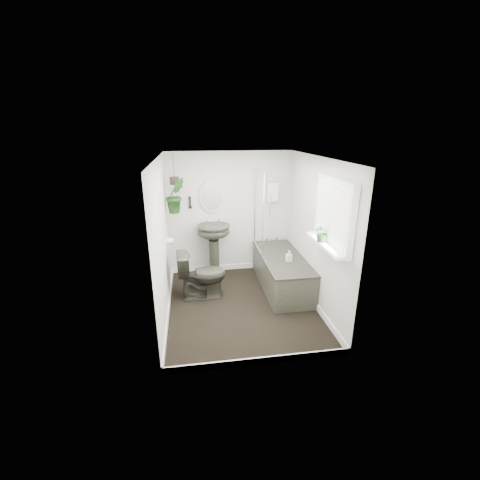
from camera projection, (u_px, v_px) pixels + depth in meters
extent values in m
cube|color=black|center=(241.00, 305.00, 5.15)|extent=(2.30, 2.80, 0.02)
cube|color=white|center=(242.00, 157.00, 4.38)|extent=(2.30, 2.80, 0.02)
cube|color=silver|center=(230.00, 213.00, 6.08)|extent=(2.30, 0.02, 2.30)
cube|color=silver|center=(262.00, 279.00, 3.45)|extent=(2.30, 0.02, 2.30)
cube|color=silver|center=(162.00, 241.00, 4.60)|extent=(0.02, 2.80, 2.30)
cube|color=silver|center=(316.00, 233.00, 4.93)|extent=(0.02, 2.80, 2.30)
cube|color=white|center=(241.00, 302.00, 5.13)|extent=(2.30, 2.80, 0.10)
cube|color=white|center=(272.00, 192.00, 6.00)|extent=(0.20, 0.10, 0.35)
ellipsoid|color=beige|center=(212.00, 196.00, 5.88)|extent=(0.46, 0.03, 0.62)
cylinder|color=black|center=(190.00, 202.00, 5.85)|extent=(0.04, 0.04, 0.22)
cylinder|color=white|center=(170.00, 241.00, 5.34)|extent=(0.11, 0.11, 0.11)
cube|color=white|center=(334.00, 213.00, 4.10)|extent=(0.08, 1.00, 0.90)
cube|color=white|center=(326.00, 244.00, 4.23)|extent=(0.18, 1.00, 0.04)
cube|color=white|center=(331.00, 213.00, 4.10)|extent=(0.01, 0.86, 0.76)
imported|color=#282821|center=(202.00, 274.00, 5.28)|extent=(0.81, 0.49, 0.80)
imported|color=black|center=(323.00, 233.00, 4.24)|extent=(0.23, 0.21, 0.25)
imported|color=black|center=(175.00, 195.00, 5.36)|extent=(0.41, 0.37, 0.60)
imported|color=#322C2D|center=(289.00, 256.00, 5.32)|extent=(0.10, 0.10, 0.19)
cylinder|color=black|center=(174.00, 181.00, 5.28)|extent=(0.16, 0.16, 0.12)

